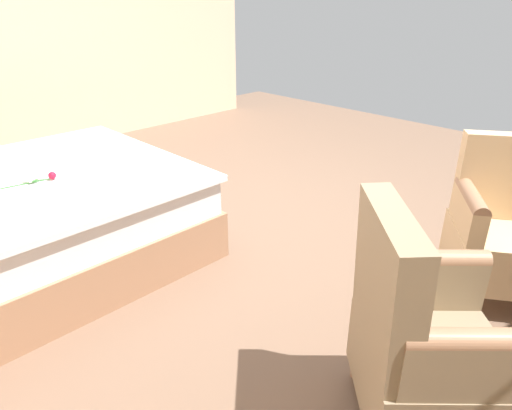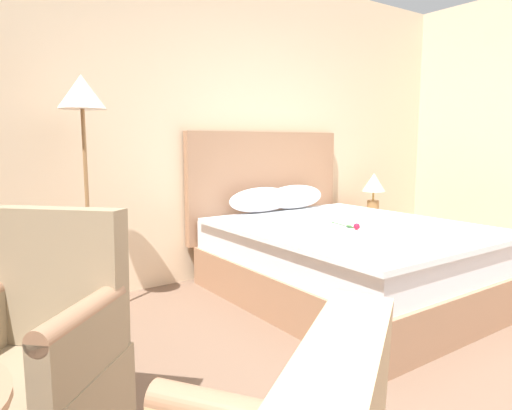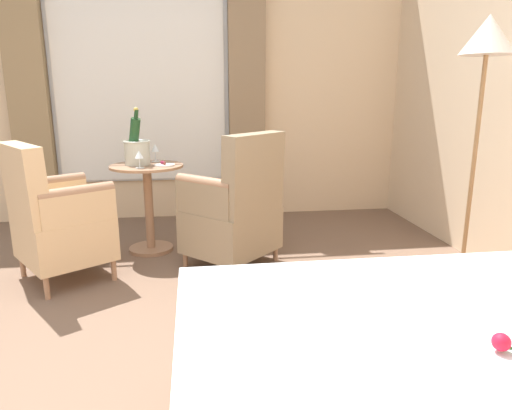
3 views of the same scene
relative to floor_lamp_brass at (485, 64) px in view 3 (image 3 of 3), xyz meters
The scene contains 9 objects.
wall_window_side 3.12m from the floor_lamp_brass, 133.77° to the right, with size 0.27×5.43×2.87m.
floor_lamp_brass is the anchor object (origin of this frame).
side_table_round 2.58m from the floor_lamp_brass, 115.85° to the right, with size 0.58×0.58×0.72m.
champagne_bucket 2.52m from the floor_lamp_brass, 115.67° to the right, with size 0.21×0.21×0.45m.
wine_glass_near_bucket 2.43m from the floor_lamp_brass, 112.03° to the right, with size 0.07×0.07×0.13m.
wine_glass_near_edge 2.48m from the floor_lamp_brass, 120.07° to the right, with size 0.07×0.07×0.15m.
snack_plate 2.33m from the floor_lamp_brass, 115.98° to the right, with size 0.16×0.16×0.04m.
armchair_by_window 1.89m from the floor_lamp_brass, 112.31° to the right, with size 0.81×0.81×1.01m.
armchair_facing_bed 2.93m from the floor_lamp_brass, 100.22° to the right, with size 0.78×0.77×0.97m.
Camera 3 is at (1.55, 0.48, 1.28)m, focal length 32.00 mm.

